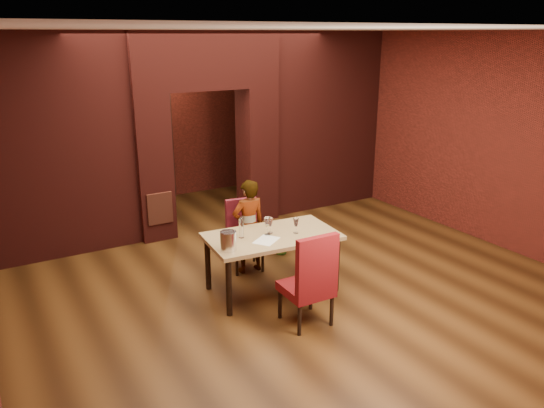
{
  "coord_description": "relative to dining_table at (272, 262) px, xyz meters",
  "views": [
    {
      "loc": [
        -3.42,
        -5.93,
        3.16
      ],
      "look_at": [
        0.07,
        0.0,
        0.93
      ],
      "focal_mm": 35.0,
      "sensor_mm": 36.0,
      "label": 1
    }
  ],
  "objects": [
    {
      "name": "wine_glass_c",
      "position": [
        0.29,
        -0.11,
        0.48
      ],
      "size": [
        0.08,
        0.08,
        0.19
      ],
      "primitive_type": null,
      "color": "white",
      "rests_on": "dining_table"
    },
    {
      "name": "chair_near",
      "position": [
        -0.08,
        -0.88,
        0.18
      ],
      "size": [
        0.52,
        0.52,
        1.12
      ],
      "primitive_type": "cube",
      "rotation": [
        0.0,
        0.0,
        3.12
      ],
      "color": "maroon",
      "rests_on": "ground"
    },
    {
      "name": "wing_wall_left",
      "position": [
        -2.07,
        2.62,
        1.22
      ],
      "size": [
        2.28,
        0.35,
        3.2
      ],
      "primitive_type": "cube",
      "color": "maroon",
      "rests_on": "ground"
    },
    {
      "name": "potted_plant",
      "position": [
        0.73,
        0.96,
        -0.18
      ],
      "size": [
        0.36,
        0.32,
        0.4
      ],
      "primitive_type": "imported",
      "rotation": [
        0.0,
        0.0,
        0.0
      ],
      "color": "#317124",
      "rests_on": "ground"
    },
    {
      "name": "pillar_left",
      "position": [
        -0.66,
        2.62,
        0.77
      ],
      "size": [
        0.55,
        0.55,
        2.3
      ],
      "primitive_type": "cube",
      "color": "maroon",
      "rests_on": "ground"
    },
    {
      "name": "tasting_sheet",
      "position": [
        -0.16,
        -0.14,
        0.38
      ],
      "size": [
        0.4,
        0.37,
        0.0
      ],
      "primitive_type": "cube",
      "rotation": [
        0.0,
        0.0,
        0.6
      ],
      "color": "white",
      "rests_on": "dining_table"
    },
    {
      "name": "dining_table",
      "position": [
        0.0,
        0.0,
        0.0
      ],
      "size": [
        1.7,
        1.05,
        0.76
      ],
      "primitive_type": "cube",
      "rotation": [
        0.0,
        0.0,
        -0.09
      ],
      "color": "#A18457",
      "rests_on": "ground"
    },
    {
      "name": "wine_glass_b",
      "position": [
        0.01,
        0.06,
        0.48
      ],
      "size": [
        0.08,
        0.08,
        0.2
      ],
      "primitive_type": null,
      "color": "white",
      "rests_on": "dining_table"
    },
    {
      "name": "person_seated",
      "position": [
        0.02,
        0.66,
        0.27
      ],
      "size": [
        0.48,
        0.32,
        1.31
      ],
      "primitive_type": "imported",
      "rotation": [
        0.0,
        0.0,
        3.13
      ],
      "color": "beige",
      "rests_on": "ground"
    },
    {
      "name": "wing_wall_right",
      "position": [
        2.65,
        2.62,
        1.22
      ],
      "size": [
        2.28,
        0.35,
        3.2
      ],
      "primitive_type": "cube",
      "color": "maroon",
      "rests_on": "ground"
    },
    {
      "name": "wall_right",
      "position": [
        3.79,
        0.62,
        1.22
      ],
      "size": [
        0.04,
        8.0,
        3.2
      ],
      "primitive_type": "cube",
      "color": "maroon",
      "rests_on": "ground"
    },
    {
      "name": "rear_door_frame",
      "position": [
        -0.11,
        4.52,
        0.67
      ],
      "size": [
        1.02,
        0.04,
        2.22
      ],
      "primitive_type": "cube",
      "color": "black",
      "rests_on": "ground"
    },
    {
      "name": "pillar_right",
      "position": [
        1.24,
        2.62,
        0.77
      ],
      "size": [
        0.55,
        0.55,
        2.3
      ],
      "primitive_type": "cube",
      "color": "maroon",
      "rests_on": "ground"
    },
    {
      "name": "wine_bucket",
      "position": [
        -0.69,
        -0.18,
        0.5
      ],
      "size": [
        0.19,
        0.19,
        0.23
      ],
      "primitive_type": "cylinder",
      "color": "silver",
      "rests_on": "dining_table"
    },
    {
      "name": "wall_back",
      "position": [
        0.29,
        4.62,
        1.22
      ],
      "size": [
        7.0,
        0.04,
        3.2
      ],
      "primitive_type": "cube",
      "color": "maroon",
      "rests_on": "ground"
    },
    {
      "name": "water_bottle",
      "position": [
        -0.38,
        0.1,
        0.51
      ],
      "size": [
        0.06,
        0.06,
        0.27
      ],
      "primitive_type": "cylinder",
      "color": "white",
      "rests_on": "dining_table"
    },
    {
      "name": "wine_glass_a",
      "position": [
        -0.06,
        0.01,
        0.5
      ],
      "size": [
        0.09,
        0.09,
        0.23
      ],
      "primitive_type": null,
      "color": "white",
      "rests_on": "dining_table"
    },
    {
      "name": "lintel",
      "position": [
        0.29,
        2.62,
        2.37
      ],
      "size": [
        2.45,
        0.55,
        0.9
      ],
      "primitive_type": "cube",
      "color": "maroon",
      "rests_on": "ground"
    },
    {
      "name": "vent_panel",
      "position": [
        -0.66,
        2.32,
        0.17
      ],
      "size": [
        0.4,
        0.03,
        0.5
      ],
      "primitive_type": "cube",
      "color": "#A2452F",
      "rests_on": "ground"
    },
    {
      "name": "ceiling",
      "position": [
        0.29,
        0.62,
        2.82
      ],
      "size": [
        7.0,
        8.0,
        0.04
      ],
      "primitive_type": "cube",
      "color": "silver",
      "rests_on": "ground"
    },
    {
      "name": "chair_far",
      "position": [
        0.01,
        0.75,
        0.11
      ],
      "size": [
        0.51,
        0.51,
        0.97
      ],
      "primitive_type": "cube",
      "rotation": [
        0.0,
        0.0,
        -0.17
      ],
      "color": "maroon",
      "rests_on": "ground"
    },
    {
      "name": "floor",
      "position": [
        0.29,
        0.62,
        -0.38
      ],
      "size": [
        8.0,
        8.0,
        0.0
      ],
      "primitive_type": "plane",
      "color": "#492B12",
      "rests_on": "ground"
    },
    {
      "name": "rear_door",
      "position": [
        -0.11,
        4.56,
        0.67
      ],
      "size": [
        0.9,
        0.08,
        2.1
      ],
      "primitive_type": "cube",
      "color": "black",
      "rests_on": "ground"
    }
  ]
}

